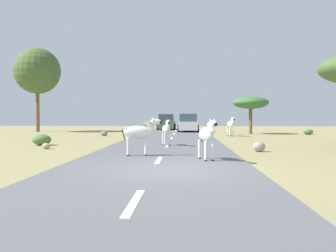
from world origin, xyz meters
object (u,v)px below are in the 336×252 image
tree_3 (37,71)px  zebra_3 (231,125)px  rock_3 (259,147)px  zebra_0 (207,135)px  zebra_2 (166,130)px  car_1 (166,122)px  car_0 (188,123)px  rock_0 (46,146)px  bush_1 (308,132)px  zebra_1 (139,133)px  tree_1 (251,103)px  bush_0 (42,140)px  rock_2 (104,133)px

tree_3 → zebra_3: bearing=-20.8°
rock_3 → zebra_0: bearing=-126.0°
zebra_2 → tree_3: tree_3 is taller
zebra_3 → car_1: bearing=-73.5°
car_0 → rock_0: 19.42m
zebra_0 → rock_3: bearing=-142.6°
zebra_2 → bush_1: size_ratio=1.77×
zebra_0 → rock_0: bearing=-46.6°
car_1 → rock_0: 23.79m
car_1 → bush_1: size_ratio=5.29×
tree_3 → zebra_0: bearing=-55.4°
zebra_0 → zebra_3: zebra_3 is taller
zebra_0 → bush_1: bearing=-134.7°
zebra_1 → car_0: 21.20m
car_0 → tree_3: size_ratio=0.52×
tree_1 → bush_0: tree_1 is taller
zebra_0 → zebra_2: zebra_0 is taller
zebra_1 → zebra_2: size_ratio=1.09×
tree_1 → zebra_2: bearing=-117.3°
car_0 → rock_2: (-6.72, -7.09, -0.65)m
zebra_1 → zebra_2: 4.84m
tree_3 → rock_0: bearing=-66.0°
rock_0 → tree_3: bearing=114.0°
zebra_1 → car_0: car_0 is taller
zebra_2 → rock_2: size_ratio=2.62×
bush_0 → rock_3: bearing=-14.8°
car_0 → tree_3: (-15.08, 0.06, 5.22)m
rock_2 → zebra_2: bearing=-59.6°
zebra_1 → bush_0: 7.88m
tree_1 → rock_3: bearing=-99.1°
car_0 → bush_0: size_ratio=4.36×
bush_0 → rock_0: 2.38m
tree_1 → rock_2: bearing=-162.5°
zebra_1 → rock_0: (-4.88, 3.00, -0.80)m
rock_2 → tree_1: bearing=17.5°
rock_3 → rock_0: bearing=175.4°
car_0 → rock_0: (-6.99, -18.10, -0.70)m
zebra_3 → car_0: 7.63m
zebra_0 → bush_0: zebra_0 is taller
car_1 → tree_3: bearing=-157.7°
zebra_3 → bush_0: bearing=30.1°
bush_0 → rock_3: bush_0 is taller
zebra_2 → car_0: car_0 is taller
rock_3 → zebra_2: bearing=148.9°
zebra_2 → rock_3: zebra_2 is taller
car_0 → bush_0: bearing=-116.1°
zebra_2 → rock_0: (-5.69, -1.78, -0.73)m
zebra_2 → rock_3: 5.01m
tree_3 → bush_1: (25.25, -4.21, -5.82)m
car_1 → bush_0: 21.97m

